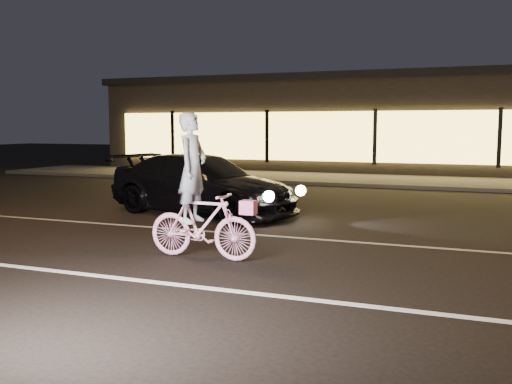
% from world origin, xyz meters
% --- Properties ---
extents(ground, '(90.00, 90.00, 0.00)m').
position_xyz_m(ground, '(0.00, 0.00, 0.00)').
color(ground, black).
rests_on(ground, ground).
extents(lane_stripe_near, '(60.00, 0.12, 0.01)m').
position_xyz_m(lane_stripe_near, '(0.00, -1.50, 0.00)').
color(lane_stripe_near, silver).
rests_on(lane_stripe_near, ground).
extents(lane_stripe_far, '(60.00, 0.10, 0.01)m').
position_xyz_m(lane_stripe_far, '(0.00, 2.00, 0.00)').
color(lane_stripe_far, gray).
rests_on(lane_stripe_far, ground).
extents(sidewalk, '(30.00, 4.00, 0.12)m').
position_xyz_m(sidewalk, '(0.00, 13.00, 0.06)').
color(sidewalk, '#383533').
rests_on(sidewalk, ground).
extents(storefront, '(25.40, 8.42, 4.20)m').
position_xyz_m(storefront, '(0.00, 18.97, 2.15)').
color(storefront, black).
rests_on(storefront, ground).
extents(cyclist, '(1.77, 0.61, 2.23)m').
position_xyz_m(cyclist, '(-0.19, -0.06, 0.79)').
color(cyclist, '#F23C8D').
rests_on(cyclist, ground).
extents(sedan, '(5.05, 2.99, 1.37)m').
position_xyz_m(sedan, '(-2.15, 3.97, 0.69)').
color(sedan, black).
rests_on(sedan, ground).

